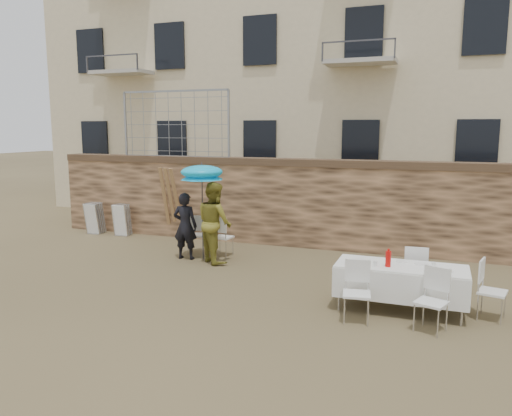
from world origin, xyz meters
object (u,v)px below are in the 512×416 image
(table_chair_front_left, at_px, (357,292))
(chair_stack_right, at_px, (125,219))
(chair_stack_left, at_px, (98,217))
(umbrella, at_px, (202,175))
(couple_chair_left, at_px, (196,234))
(table_chair_front_right, at_px, (431,301))
(woman_dress, at_px, (215,222))
(couple_chair_right, at_px, (223,236))
(banquet_table, at_px, (401,268))
(table_chair_back, at_px, (415,271))
(soda_bottle, at_px, (388,259))
(table_chair_side, at_px, (493,290))
(man_suit, at_px, (185,226))

(table_chair_front_left, relative_size, chair_stack_right, 1.04)
(table_chair_front_left, height_order, chair_stack_left, table_chair_front_left)
(umbrella, height_order, couple_chair_left, umbrella)
(couple_chair_left, xyz_separation_m, table_chair_front_right, (5.44, -3.02, 0.00))
(table_chair_front_left, relative_size, table_chair_front_right, 1.00)
(couple_chair_left, bearing_deg, woman_dress, 127.75)
(couple_chair_left, relative_size, table_chair_front_right, 1.00)
(couple_chair_left, bearing_deg, table_chair_front_right, 134.96)
(couple_chair_right, bearing_deg, chair_stack_right, -12.65)
(banquet_table, distance_m, chair_stack_left, 9.37)
(banquet_table, distance_m, table_chair_back, 0.86)
(couple_chair_right, bearing_deg, umbrella, 61.93)
(couple_chair_right, relative_size, soda_bottle, 3.69)
(table_chair_front_right, bearing_deg, soda_bottle, 160.26)
(soda_bottle, distance_m, table_chair_side, 1.67)
(chair_stack_right, bearing_deg, soda_bottle, -25.31)
(banquet_table, relative_size, chair_stack_right, 2.28)
(banquet_table, distance_m, table_chair_front_right, 0.94)
(couple_chair_left, relative_size, couple_chair_right, 1.00)
(couple_chair_left, relative_size, table_chair_front_left, 1.00)
(man_suit, distance_m, couple_chair_left, 0.63)
(woman_dress, relative_size, banquet_table, 0.87)
(table_chair_front_left, bearing_deg, table_chair_back, 53.99)
(chair_stack_right, bearing_deg, man_suit, -31.05)
(man_suit, height_order, chair_stack_right, man_suit)
(banquet_table, distance_m, chair_stack_right, 8.54)
(man_suit, bearing_deg, soda_bottle, 152.97)
(banquet_table, bearing_deg, umbrella, 158.15)
(woman_dress, height_order, table_chair_back, woman_dress)
(soda_bottle, xyz_separation_m, table_chair_back, (0.40, 0.95, -0.43))
(umbrella, xyz_separation_m, soda_bottle, (4.34, -1.97, -1.06))
(umbrella, relative_size, table_chair_front_left, 2.17)
(umbrella, height_order, soda_bottle, umbrella)
(banquet_table, bearing_deg, man_suit, 160.81)
(woman_dress, relative_size, table_chair_back, 1.91)
(table_chair_front_left, height_order, chair_stack_right, table_chair_front_left)
(man_suit, xyz_separation_m, couple_chair_right, (0.70, 0.55, -0.30))
(couple_chair_right, height_order, table_chair_back, same)
(chair_stack_right, bearing_deg, chair_stack_left, 180.00)
(banquet_table, height_order, table_chair_front_right, table_chair_front_right)
(umbrella, bearing_deg, man_suit, -165.96)
(couple_chair_left, height_order, table_chair_back, same)
(table_chair_front_right, distance_m, chair_stack_left, 10.12)
(table_chair_front_left, bearing_deg, couple_chair_left, 136.44)
(banquet_table, bearing_deg, table_chair_side, 4.09)
(umbrella, distance_m, table_chair_side, 6.36)
(table_chair_front_left, xyz_separation_m, table_chair_side, (2.00, 0.85, 0.00))
(table_chair_side, bearing_deg, table_chair_front_left, 126.57)
(umbrella, distance_m, chair_stack_left, 4.72)
(table_chair_front_left, distance_m, table_chair_side, 2.17)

